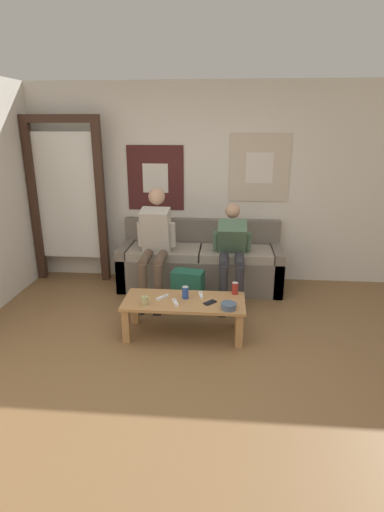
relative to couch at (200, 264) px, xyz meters
name	(u,v)px	position (x,y,z in m)	size (l,w,h in m)	color
ground_plane	(192,382)	(0.07, -2.08, -0.30)	(18.00, 18.00, 0.00)	brown
wall_back	(208,185)	(0.07, 0.36, 0.98)	(10.00, 0.07, 2.55)	silver
door_frame	(67,192)	(-1.76, 0.14, 0.90)	(1.00, 0.10, 2.15)	#382319
couch	(200,264)	(0.00, 0.00, 0.00)	(2.06, 0.71, 0.84)	#70665B
coffee_table	(184,306)	(-0.08, -1.28, 0.01)	(1.20, 0.51, 0.37)	#B27F4C
person_seated_adult	(155,240)	(-0.52, -0.36, 0.42)	(0.47, 0.85, 1.31)	brown
person_seated_teen	(232,248)	(0.39, -0.33, 0.33)	(0.47, 0.95, 1.12)	#2D2D33
backpack	(188,291)	(-0.10, -0.71, -0.08)	(0.38, 0.28, 0.47)	#1E5642
ceramic_bowl	(229,306)	(0.36, -1.45, 0.11)	(0.15, 0.15, 0.06)	#475B75
pillar_candle	(145,300)	(-0.45, -1.41, 0.12)	(0.07, 0.07, 0.10)	tan
drink_can_blue	(185,292)	(-0.07, -1.23, 0.14)	(0.07, 0.07, 0.12)	#28479E
drink_can_red	(235,288)	(0.42, -1.08, 0.14)	(0.07, 0.07, 0.12)	maroon
game_controller_near_left	(175,303)	(-0.16, -1.37, 0.09)	(0.08, 0.15, 0.03)	white
game_controller_near_right	(162,297)	(-0.30, -1.26, 0.09)	(0.12, 0.13, 0.03)	white
game_controller_far_center	(201,295)	(0.08, -1.17, 0.09)	(0.05, 0.15, 0.03)	white
cell_phone	(210,302)	(0.18, -1.33, 0.08)	(0.14, 0.15, 0.01)	black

